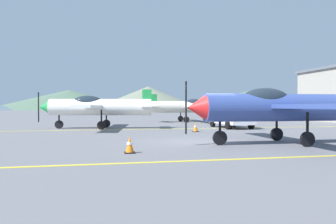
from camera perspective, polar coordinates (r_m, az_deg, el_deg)
ground_plane at (r=14.53m, az=5.92°, el=-5.42°), size 400.00×400.00×0.00m
apron_line_near at (r=10.23m, az=13.94°, el=-8.13°), size 80.00×0.16×0.01m
apron_line_far at (r=22.94m, az=-0.71°, el=-3.05°), size 80.00×0.16×0.01m
airplane_near at (r=14.68m, az=19.30°, el=0.93°), size 8.30×9.58×2.88m
airplane_mid at (r=23.96m, az=-12.64°, el=0.97°), size 8.40×9.62×2.88m
airplane_far at (r=33.51m, az=3.66°, el=0.99°), size 8.28×9.56×2.88m
car_sedan at (r=24.52m, az=11.23°, el=-0.84°), size 2.18×4.38×1.62m
traffic_cone_front at (r=11.20m, az=-6.86°, el=-5.85°), size 0.36×0.36×0.59m
traffic_cone_side at (r=20.45m, az=4.94°, el=-2.75°), size 0.36×0.36×0.59m
hill_centerleft at (r=172.00m, az=-17.29°, el=2.10°), size 78.93×78.93×10.12m
hill_centerright at (r=160.90m, az=-3.57°, el=2.50°), size 57.03×57.03×11.70m
hill_right at (r=168.21m, az=15.12°, el=2.16°), size 80.79×80.79×10.26m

